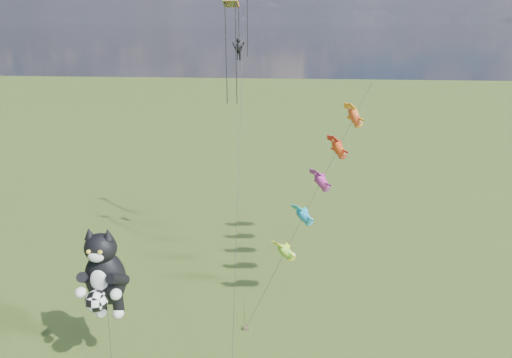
{
  "coord_description": "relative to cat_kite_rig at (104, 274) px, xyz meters",
  "views": [
    {
      "loc": [
        11.5,
        -22.11,
        21.65
      ],
      "look_at": [
        9.02,
        9.6,
        9.81
      ],
      "focal_mm": 30.0,
      "sensor_mm": 36.0,
      "label": 1
    }
  ],
  "objects": [
    {
      "name": "fish_windsock_rig",
      "position": [
        13.56,
        11.51,
        1.94
      ],
      "size": [
        10.07,
        12.54,
        16.62
      ],
      "rotation": [
        0.0,
        0.0,
        -0.35
      ],
      "color": "#4E3F28",
      "rests_on": "ground"
    },
    {
      "name": "parafoil_rig",
      "position": [
        6.88,
        12.02,
        12.96
      ],
      "size": [
        2.14,
        17.52,
        26.91
      ],
      "rotation": [
        0.0,
        0.0,
        0.13
      ],
      "color": "#4E3F28",
      "rests_on": "ground"
    },
    {
      "name": "cat_kite_rig",
      "position": [
        0.0,
        0.0,
        0.0
      ],
      "size": [
        2.95,
        4.34,
        10.4
      ],
      "rotation": [
        0.0,
        0.0,
        0.31
      ],
      "color": "#4E3F28",
      "rests_on": "ground"
    }
  ]
}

